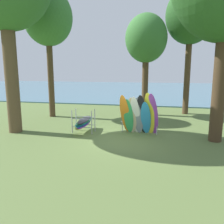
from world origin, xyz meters
TOP-DOWN VIEW (x-y plane):
  - ground_plane at (0.00, 0.00)m, footprint 80.00×80.00m
  - lake_water at (0.00, 28.22)m, footprint 80.00×36.00m
  - tree_mid_behind at (3.65, 7.44)m, footprint 3.56×3.56m
  - tree_far_left_back at (0.59, 6.46)m, footprint 3.00×3.00m
  - tree_far_right_back at (-5.90, 4.34)m, footprint 3.32×3.32m
  - leaning_board_pile at (0.72, 0.90)m, footprint 2.19×1.12m
  - board_storage_rack at (-2.27, 0.76)m, footprint 1.15×2.13m

SIDE VIEW (x-z plane):
  - ground_plane at x=0.00m, z-range 0.00..0.00m
  - lake_water at x=0.00m, z-range 0.00..0.10m
  - board_storage_rack at x=-2.27m, z-range -0.07..1.18m
  - leaning_board_pile at x=0.72m, z-range -0.10..2.17m
  - tree_far_left_back at x=0.59m, z-range 1.82..9.12m
  - tree_far_right_back at x=-5.90m, z-range 2.38..11.14m
  - tree_mid_behind at x=3.65m, z-range 2.48..11.73m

